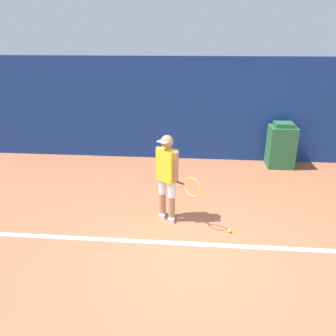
{
  "coord_description": "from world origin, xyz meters",
  "views": [
    {
      "loc": [
        -0.05,
        -4.14,
        3.09
      ],
      "look_at": [
        -0.53,
        1.29,
        0.92
      ],
      "focal_mm": 35.0,
      "sensor_mm": 36.0,
      "label": 1
    }
  ],
  "objects": [
    {
      "name": "court_baseline",
      "position": [
        0.0,
        0.31,
        0.01
      ],
      "size": [
        21.6,
        0.1,
        0.01
      ],
      "color": "white",
      "rests_on": "ground_plane"
    },
    {
      "name": "ground_plane",
      "position": [
        0.0,
        0.0,
        0.0
      ],
      "size": [
        24.0,
        24.0,
        0.0
      ],
      "primitive_type": "plane",
      "color": "#B76642"
    },
    {
      "name": "tennis_player",
      "position": [
        -0.52,
        1.08,
        0.88
      ],
      "size": [
        0.8,
        0.61,
        1.59
      ],
      "rotation": [
        0.0,
        0.0,
        -0.61
      ],
      "color": "#A37556",
      "rests_on": "ground_plane"
    },
    {
      "name": "covered_chair",
      "position": [
        2.11,
        4.0,
        0.55
      ],
      "size": [
        0.64,
        0.6,
        1.15
      ],
      "color": "#28663D",
      "rests_on": "ground_plane"
    },
    {
      "name": "back_wall",
      "position": [
        0.0,
        4.4,
        1.34
      ],
      "size": [
        24.0,
        0.1,
        2.68
      ],
      "color": "navy",
      "rests_on": "ground_plane"
    },
    {
      "name": "tennis_ball",
      "position": [
        0.57,
        0.71,
        0.03
      ],
      "size": [
        0.07,
        0.07,
        0.07
      ],
      "color": "#D1E533",
      "rests_on": "ground_plane"
    }
  ]
}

